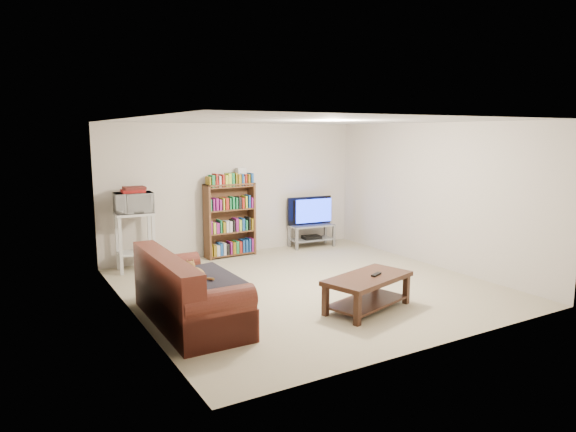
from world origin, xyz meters
TOP-DOWN VIEW (x-y plane):
  - floor at (0.00, 0.00)m, footprint 5.00×5.00m
  - ceiling at (0.00, 0.00)m, footprint 5.00×5.00m
  - wall_back at (0.00, 2.50)m, footprint 5.00×0.00m
  - wall_front at (0.00, -2.50)m, footprint 5.00×0.00m
  - wall_left at (-2.50, 0.00)m, footprint 0.00×5.00m
  - wall_right at (2.50, 0.00)m, footprint 0.00×5.00m
  - sofa at (-2.04, -0.50)m, footprint 0.86×1.95m
  - blanket at (-1.86, -0.63)m, footprint 0.83×1.03m
  - cat at (-1.86, -0.45)m, footprint 0.21×0.53m
  - coffee_table at (0.12, -1.23)m, footprint 1.33×0.92m
  - remote at (0.24, -1.25)m, footprint 0.20×0.13m
  - tv_stand at (1.49, 2.21)m, footprint 0.91×0.47m
  - television at (1.49, 2.21)m, footprint 0.96×0.20m
  - dvd_player at (1.49, 2.21)m, footprint 0.37×0.28m
  - bookshelf at (-0.22, 2.30)m, footprint 0.93×0.31m
  - shelf_clutter at (-0.12, 2.32)m, footprint 0.68×0.22m
  - microwave_stand at (-1.95, 2.16)m, footprint 0.63×0.48m
  - microwave at (-1.95, 2.16)m, footprint 0.62×0.44m
  - game_boxes at (-1.95, 2.16)m, footprint 0.37×0.33m

SIDE VIEW (x-z plane):
  - floor at x=0.00m, z-range 0.00..0.00m
  - dvd_player at x=1.49m, z-range 0.16..0.22m
  - sofa at x=-2.04m, z-range -0.12..0.72m
  - tv_stand at x=1.49m, z-range 0.08..0.52m
  - coffee_table at x=0.12m, z-range 0.09..0.52m
  - remote at x=0.24m, z-range 0.44..0.46m
  - blanket at x=-1.86m, z-range 0.41..0.59m
  - cat at x=-1.86m, z-range 0.48..0.64m
  - microwave_stand at x=-1.95m, z-range 0.13..1.09m
  - bookshelf at x=-0.22m, z-range 0.02..1.35m
  - television at x=1.49m, z-range 0.44..0.99m
  - microwave at x=-1.95m, z-range 0.96..1.29m
  - wall_back at x=0.00m, z-range -1.30..3.70m
  - wall_front at x=0.00m, z-range -1.30..3.70m
  - wall_left at x=-2.50m, z-range -1.30..3.70m
  - wall_right at x=2.50m, z-range -1.30..3.70m
  - game_boxes at x=-1.95m, z-range 1.29..1.34m
  - shelf_clutter at x=-0.12m, z-range 1.30..1.58m
  - ceiling at x=0.00m, z-range 2.40..2.40m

